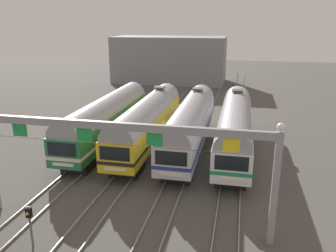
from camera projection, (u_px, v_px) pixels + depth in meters
ground_plane at (169, 148)px, 33.62m from camera, size 160.00×160.00×0.00m
track_bed at (193, 107)px, 49.49m from camera, size 13.97×70.00×0.15m
commuter_train_green at (107, 118)px, 34.07m from camera, size 2.88×18.06×4.77m
commuter_train_yellow at (148, 120)px, 33.25m from camera, size 2.88×18.06×5.05m
commuter_train_silver at (190, 123)px, 32.42m from camera, size 2.88×18.06×5.05m
commuter_train_white at (235, 125)px, 31.59m from camera, size 2.88×18.06×5.05m
catenary_gantry at (119, 145)px, 19.50m from camera, size 17.70×0.44×6.97m
yard_signal_mast at (29, 218)px, 18.53m from camera, size 0.28×0.35×2.41m
maintenance_building at (170, 60)px, 68.80m from camera, size 21.76×10.00×8.91m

